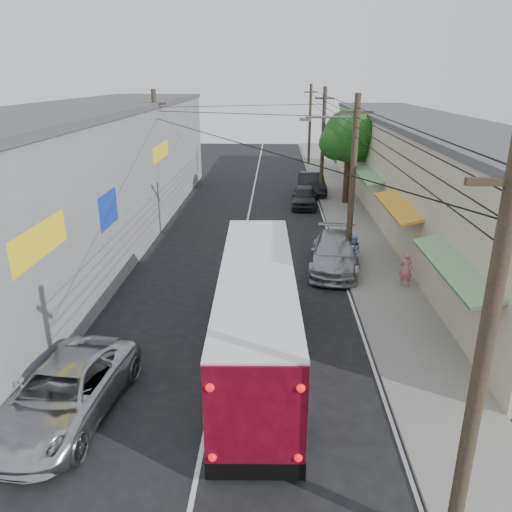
{
  "coord_description": "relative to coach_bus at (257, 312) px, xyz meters",
  "views": [
    {
      "loc": [
        1.71,
        -9.34,
        8.64
      ],
      "look_at": [
        1.02,
        8.89,
        2.07
      ],
      "focal_mm": 35.0,
      "sensor_mm": 36.0,
      "label": 1
    }
  ],
  "objects": [
    {
      "name": "parked_car_far",
      "position": [
        3.4,
        24.27,
        -0.82
      ],
      "size": [
        2.03,
        5.0,
        1.61
      ],
      "primitive_type": "imported",
      "rotation": [
        0.0,
        0.0,
        0.07
      ],
      "color": "black",
      "rests_on": "ground"
    },
    {
      "name": "pedestrian_near",
      "position": [
        6.16,
        5.81,
        -0.73
      ],
      "size": [
        0.63,
        0.48,
        1.54
      ],
      "primitive_type": "imported",
      "rotation": [
        0.0,
        0.0,
        2.92
      ],
      "color": "#D47084",
      "rests_on": "sidewalk"
    },
    {
      "name": "parked_car_mid",
      "position": [
        2.6,
        20.18,
        -0.9
      ],
      "size": [
        1.96,
        4.35,
        1.45
      ],
      "primitive_type": "imported",
      "rotation": [
        0.0,
        0.0,
        -0.06
      ],
      "color": "#242428",
      "rests_on": "ground"
    },
    {
      "name": "ground",
      "position": [
        -1.2,
        -4.93,
        -1.62
      ],
      "size": [
        120.0,
        120.0,
        0.0
      ],
      "primitive_type": "plane",
      "color": "black",
      "rests_on": "ground"
    },
    {
      "name": "building_right",
      "position": [
        9.79,
        17.07,
        1.53
      ],
      "size": [
        7.09,
        40.0,
        6.25
      ],
      "color": "beige",
      "rests_on": "ground"
    },
    {
      "name": "sidewalk",
      "position": [
        5.3,
        15.07,
        -1.56
      ],
      "size": [
        3.0,
        80.0,
        0.12
      ],
      "primitive_type": "cube",
      "color": "slate",
      "rests_on": "ground"
    },
    {
      "name": "parked_suv",
      "position": [
        3.4,
        8.07,
        -0.83
      ],
      "size": [
        2.92,
        5.69,
        1.58
      ],
      "primitive_type": "imported",
      "rotation": [
        0.0,
        0.0,
        -0.13
      ],
      "color": "#A1A1A9",
      "rests_on": "ground"
    },
    {
      "name": "pedestrian_far",
      "position": [
        4.2,
        7.81,
        -0.67
      ],
      "size": [
        0.89,
        0.74,
        1.67
      ],
      "primitive_type": "imported",
      "rotation": [
        0.0,
        0.0,
        3.28
      ],
      "color": "#95B7DA",
      "rests_on": "sidewalk"
    },
    {
      "name": "street_tree",
      "position": [
        5.67,
        21.09,
        3.05
      ],
      "size": [
        4.4,
        4.0,
        6.6
      ],
      "color": "#3F2B19",
      "rests_on": "ground"
    },
    {
      "name": "jeepney",
      "position": [
        -5.0,
        -3.27,
        -0.88
      ],
      "size": [
        3.07,
        5.62,
        1.49
      ],
      "primitive_type": "imported",
      "rotation": [
        0.0,
        0.0,
        -0.11
      ],
      "color": "silver",
      "rests_on": "ground"
    },
    {
      "name": "building_left",
      "position": [
        -9.69,
        13.07,
        2.03
      ],
      "size": [
        7.2,
        36.0,
        7.25
      ],
      "color": "gray",
      "rests_on": "ground"
    },
    {
      "name": "coach_bus",
      "position": [
        0.0,
        0.0,
        0.0
      ],
      "size": [
        2.77,
        10.95,
        3.14
      ],
      "rotation": [
        0.0,
        0.0,
        0.03
      ],
      "color": "silver",
      "rests_on": "ground"
    },
    {
      "name": "utility_poles",
      "position": [
        1.93,
        15.4,
        2.5
      ],
      "size": [
        11.8,
        45.28,
        8.0
      ],
      "color": "#473828",
      "rests_on": "ground"
    }
  ]
}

